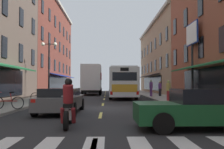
% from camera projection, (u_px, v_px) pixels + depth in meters
% --- Properties ---
extents(ground_plane, '(34.80, 80.00, 0.10)m').
position_uv_depth(ground_plane, '(102.00, 109.00, 15.93)').
color(ground_plane, '#28282B').
extents(lane_centre_dashes, '(0.14, 73.90, 0.01)m').
position_uv_depth(lane_centre_dashes, '(102.00, 109.00, 15.68)').
color(lane_centre_dashes, '#DBCC4C').
rests_on(lane_centre_dashes, ground).
extents(crosswalk_near, '(7.10, 2.80, 0.01)m').
position_uv_depth(crosswalk_near, '(93.00, 149.00, 5.94)').
color(crosswalk_near, silver).
rests_on(crosswalk_near, ground).
extents(sidewalk_left, '(3.00, 80.00, 0.14)m').
position_uv_depth(sidewalk_left, '(3.00, 107.00, 15.84)').
color(sidewalk_left, '#A39E93').
rests_on(sidewalk_left, ground).
extents(sidewalk_right, '(3.00, 80.00, 0.14)m').
position_uv_depth(sidewalk_right, '(200.00, 107.00, 16.04)').
color(sidewalk_right, '#A39E93').
rests_on(sidewalk_right, ground).
extents(billboard_sign, '(0.40, 2.67, 6.19)m').
position_uv_depth(billboard_sign, '(192.00, 42.00, 21.12)').
color(billboard_sign, black).
rests_on(billboard_sign, sidewalk_right).
extents(transit_bus, '(2.81, 11.79, 3.04)m').
position_uv_depth(transit_bus, '(122.00, 83.00, 28.10)').
color(transit_bus, silver).
rests_on(transit_bus, ground).
extents(box_truck, '(2.51, 7.94, 3.87)m').
position_uv_depth(box_truck, '(92.00, 80.00, 35.51)').
color(box_truck, '#B21E19').
rests_on(box_truck, ground).
extents(sedan_near, '(4.82, 1.99, 1.30)m').
position_uv_depth(sedan_near, '(211.00, 108.00, 8.60)').
color(sedan_near, '#144723').
rests_on(sedan_near, ground).
extents(sedan_mid, '(2.02, 4.63, 1.24)m').
position_uv_depth(sedan_mid, '(61.00, 100.00, 13.38)').
color(sedan_mid, '#515154').
rests_on(sedan_mid, ground).
extents(sedan_far, '(1.94, 4.30, 1.41)m').
position_uv_depth(sedan_far, '(95.00, 88.00, 44.39)').
color(sedan_far, silver).
rests_on(sedan_far, ground).
extents(motorcycle_rider, '(0.62, 2.07, 1.66)m').
position_uv_depth(motorcycle_rider, '(68.00, 106.00, 9.02)').
color(motorcycle_rider, black).
rests_on(motorcycle_rider, ground).
extents(bicycle_near, '(1.70, 0.48, 0.91)m').
position_uv_depth(bicycle_near, '(42.00, 96.00, 20.41)').
color(bicycle_near, black).
rests_on(bicycle_near, sidewalk_left).
extents(bicycle_mid, '(1.71, 0.48, 0.91)m').
position_uv_depth(bicycle_mid, '(8.00, 102.00, 13.84)').
color(bicycle_mid, black).
rests_on(bicycle_mid, sidewalk_left).
extents(pedestrian_mid, '(0.36, 0.36, 1.62)m').
position_uv_depth(pedestrian_mid, '(160.00, 88.00, 28.96)').
color(pedestrian_mid, black).
rests_on(pedestrian_mid, sidewalk_right).
extents(pedestrian_far, '(0.36, 0.36, 1.77)m').
position_uv_depth(pedestrian_far, '(151.00, 88.00, 28.62)').
color(pedestrian_far, '#66387F').
rests_on(pedestrian_far, sidewalk_right).
extents(pedestrian_rear, '(0.36, 0.36, 1.61)m').
position_uv_depth(pedestrian_rear, '(168.00, 90.00, 21.03)').
color(pedestrian_rear, maroon).
rests_on(pedestrian_rear, sidewalk_right).
extents(street_lamp_twin, '(1.42, 0.32, 5.10)m').
position_uv_depth(street_lamp_twin, '(49.00, 67.00, 24.05)').
color(street_lamp_twin, black).
rests_on(street_lamp_twin, sidewalk_left).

